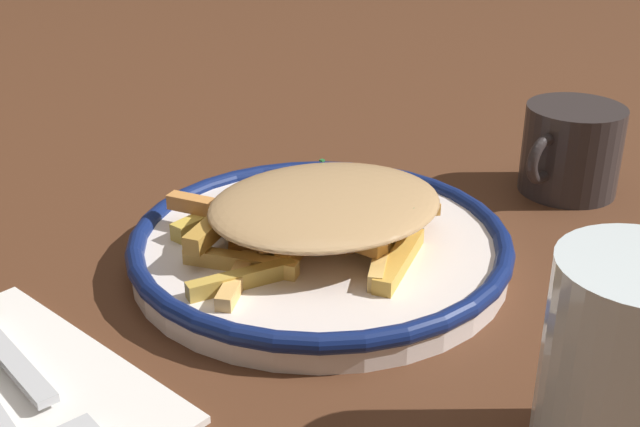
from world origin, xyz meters
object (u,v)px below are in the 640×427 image
object	(u,v)px
plate	(320,246)
fries_heap	(319,212)
coffee_mug	(571,150)
water_glass	(626,368)
fork	(33,384)

from	to	relation	value
plate	fries_heap	world-z (taller)	fries_heap
coffee_mug	fries_heap	bearing A→B (deg)	-13.17
water_glass	fries_heap	bearing A→B (deg)	-98.71
fork	fries_heap	bearing A→B (deg)	179.62
plate	water_glass	size ratio (longest dim) A/B	2.43
plate	fries_heap	xyz separation A→B (m)	(0.00, 0.00, 0.03)
plate	fork	bearing A→B (deg)	0.09
fries_heap	fork	world-z (taller)	fries_heap
fries_heap	coffee_mug	distance (m)	0.25
plate	fries_heap	size ratio (longest dim) A/B	1.25
plate	fries_heap	distance (m)	0.03
plate	water_glass	world-z (taller)	water_glass
fries_heap	plate	bearing A→B (deg)	-150.78
plate	fork	world-z (taller)	plate
fries_heap	water_glass	xyz separation A→B (m)	(0.04, 0.24, 0.01)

